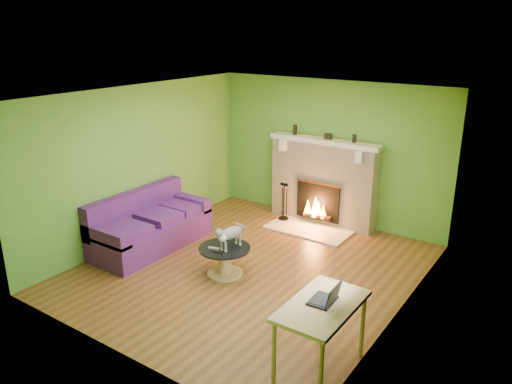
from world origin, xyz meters
TOP-DOWN VIEW (x-y plane):
  - floor at (0.00, 0.00)m, footprint 5.00×5.00m
  - ceiling at (0.00, 0.00)m, footprint 5.00×5.00m
  - wall_back at (0.00, 2.50)m, footprint 5.00×0.00m
  - wall_front at (0.00, -2.50)m, footprint 5.00×0.00m
  - wall_left at (-2.25, 0.00)m, footprint 0.00×5.00m
  - wall_right at (2.25, 0.00)m, footprint 0.00×5.00m
  - window_frame at (2.24, -0.90)m, footprint 0.00×1.20m
  - window_pane at (2.23, -0.90)m, footprint 0.00×1.06m
  - fireplace at (0.00, 2.32)m, footprint 2.10×0.46m
  - hearth at (0.00, 1.80)m, footprint 1.50×0.75m
  - mantel at (0.00, 2.30)m, footprint 2.10×0.28m
  - sofa at (-1.86, -0.27)m, footprint 0.92×2.03m
  - coffee_table at (-0.21, -0.35)m, footprint 0.76×0.76m
  - desk at (1.95, -1.50)m, footprint 0.63×1.09m
  - cat at (-0.13, -0.30)m, footprint 0.28×0.63m
  - remote_silver at (-0.31, -0.47)m, footprint 0.18×0.09m
  - remote_black at (-0.19, -0.53)m, footprint 0.16×0.05m
  - laptop at (1.93, -1.45)m, footprint 0.29×0.33m
  - fire_tools at (-0.61, 1.95)m, footprint 0.19×0.19m
  - mantel_vase_left at (-0.63, 2.33)m, footprint 0.08×0.08m
  - mantel_vase_right at (0.55, 2.33)m, footprint 0.07×0.07m
  - mantel_box at (0.06, 2.33)m, footprint 0.12×0.08m

SIDE VIEW (x-z plane):
  - floor at x=0.00m, z-range 0.00..0.00m
  - hearth at x=0.00m, z-range 0.00..0.03m
  - coffee_table at x=-0.21m, z-range 0.03..0.46m
  - sofa at x=-1.86m, z-range -0.10..0.81m
  - fire_tools at x=-0.61m, z-range 0.03..0.74m
  - remote_black at x=-0.19m, z-range 0.43..0.44m
  - remote_silver at x=-0.31m, z-range 0.43..0.45m
  - cat at x=-0.13m, z-range 0.43..0.81m
  - desk at x=1.95m, z-range 0.31..1.11m
  - fireplace at x=0.00m, z-range -0.02..1.56m
  - laptop at x=1.93m, z-range 0.81..1.04m
  - wall_back at x=0.00m, z-range -1.20..3.80m
  - wall_front at x=0.00m, z-range -1.20..3.80m
  - wall_left at x=-2.25m, z-range -1.20..3.80m
  - wall_right at x=2.25m, z-range -1.20..3.80m
  - mantel at x=0.00m, z-range 1.50..1.58m
  - window_frame at x=2.24m, z-range 0.95..2.15m
  - window_pane at x=2.23m, z-range 1.02..2.08m
  - mantel_box at x=0.06m, z-range 1.58..1.68m
  - mantel_vase_right at x=0.55m, z-range 1.58..1.72m
  - mantel_vase_left at x=-0.63m, z-range 1.58..1.76m
  - ceiling at x=0.00m, z-range 2.60..2.60m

